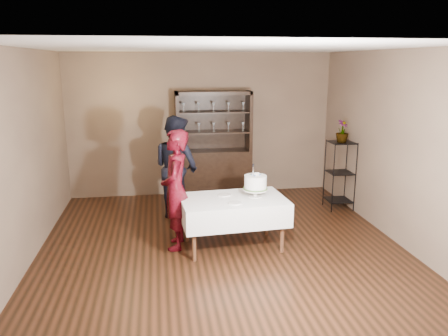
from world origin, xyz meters
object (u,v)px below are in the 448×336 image
(china_hutch, at_px, (214,162))
(man, at_px, (176,167))
(woman, at_px, (176,190))
(cake_table, at_px, (233,210))
(cake, at_px, (255,183))
(potted_plant, at_px, (342,131))
(plant_etagere, at_px, (340,172))

(china_hutch, height_order, man, china_hutch)
(woman, bearing_deg, china_hutch, 166.67)
(cake_table, bearing_deg, man, 117.54)
(man, distance_m, cake, 1.67)
(cake_table, bearing_deg, woman, 171.05)
(potted_plant, bearing_deg, plant_etagere, 60.15)
(china_hutch, distance_m, cake, 2.40)
(plant_etagere, bearing_deg, china_hutch, 153.17)
(china_hutch, xyz_separation_m, woman, (-0.82, -2.28, 0.16))
(china_hutch, relative_size, cake_table, 1.35)
(china_hutch, height_order, cake, china_hutch)
(cake, bearing_deg, woman, 175.23)
(plant_etagere, distance_m, man, 2.84)
(woman, bearing_deg, cake, 91.59)
(plant_etagere, distance_m, potted_plant, 0.73)
(plant_etagere, xyz_separation_m, man, (-2.83, -0.00, 0.20))
(potted_plant, bearing_deg, cake_table, -147.76)
(cake_table, bearing_deg, china_hutch, 88.99)
(man, xyz_separation_m, potted_plant, (2.81, -0.02, 0.53))
(woman, distance_m, potted_plant, 3.17)
(plant_etagere, xyz_separation_m, woman, (-2.90, -1.23, 0.18))
(man, bearing_deg, potted_plant, -131.09)
(plant_etagere, height_order, woman, woman)
(woman, distance_m, man, 1.23)
(man, xyz_separation_m, cake, (1.02, -1.32, 0.05))
(cake, height_order, potted_plant, potted_plant)
(cake, bearing_deg, china_hutch, 96.53)
(woman, height_order, man, man)
(woman, bearing_deg, man, -176.84)
(china_hutch, relative_size, cake, 4.22)
(cake_table, relative_size, man, 0.87)
(woman, xyz_separation_m, man, (0.07, 1.23, 0.02))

